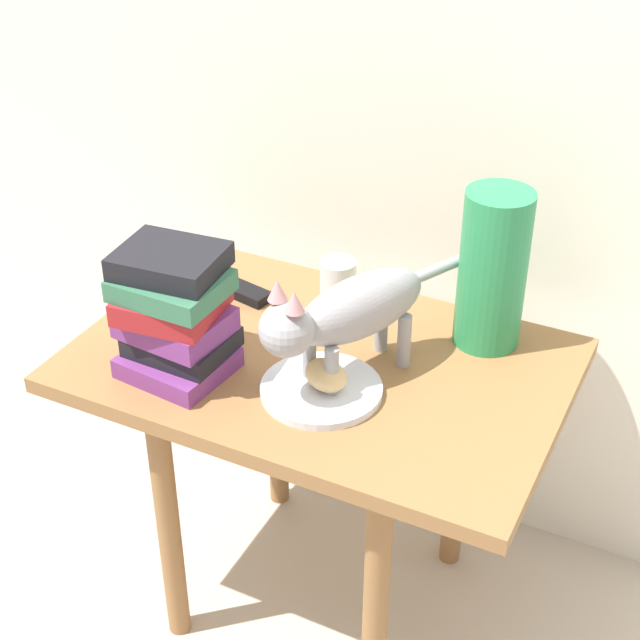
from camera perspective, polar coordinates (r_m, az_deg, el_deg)
The scene contains 10 objects.
ground_plane at distance 2.09m, azimuth 0.00°, elevation -15.83°, with size 6.00×6.00×0.00m, color #B2A899.
back_panel at distance 1.82m, azimuth 5.93°, elevation 17.65°, with size 4.00×0.04×2.20m, color silver.
side_table at distance 1.74m, azimuth 0.00°, elevation -4.56°, with size 0.86×0.56×0.60m.
plate at distance 1.60m, azimuth 0.08°, elevation -4.17°, with size 0.21×0.21×0.01m, color silver.
bread_roll at distance 1.58m, azimuth 0.34°, elevation -3.31°, with size 0.08×0.06×0.05m, color #E0BC7A.
cat at distance 1.57m, azimuth 1.60°, elevation 0.44°, with size 0.24×0.44×0.23m.
book_stack at distance 1.62m, azimuth -8.67°, elevation 0.40°, with size 0.19×0.18×0.23m.
green_vase at distance 1.69m, azimuth 10.27°, elevation 2.98°, with size 0.12×0.12×0.29m, color #288C51.
candle_jar at distance 1.84m, azimuth 1.08°, elevation 2.22°, with size 0.07×0.07×0.08m.
tv_remote at distance 1.88m, azimuth -5.00°, elevation 1.87°, with size 0.15×0.04×0.02m, color black.
Camera 1 is at (0.62, -1.24, 1.56)m, focal length 53.62 mm.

